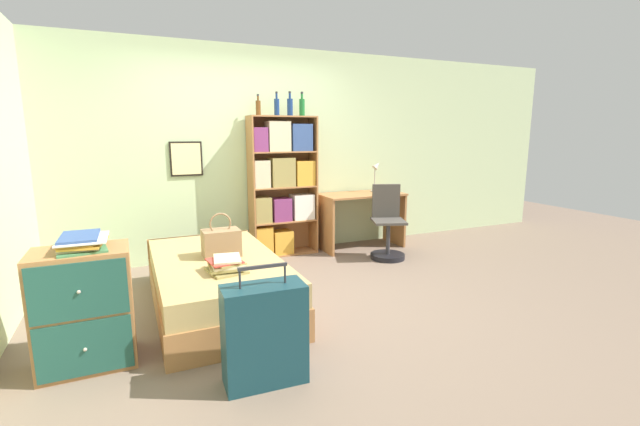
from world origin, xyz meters
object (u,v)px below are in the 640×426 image
magazine_pile_on_dresser (82,242)px  bottle_blue (302,107)px  bed (217,282)px  suitcase (264,334)px  bottle_brown (277,106)px  desk (361,210)px  bookcase (281,185)px  desk_chair (387,234)px  dresser (85,308)px  book_stack_on_bed (226,265)px  handbag (221,242)px  bottle_green (258,107)px  desk_lamp (376,171)px  bottle_clear (290,106)px

magazine_pile_on_dresser → bottle_blue: bearing=40.3°
magazine_pile_on_dresser → bottle_blue: 3.27m
bed → suitcase: suitcase is taller
bottle_brown → magazine_pile_on_dresser: bearing=-135.9°
suitcase → desk: bearing=50.1°
bookcase → desk_chair: 1.47m
dresser → bottle_blue: bearing=40.4°
suitcase → magazine_pile_on_dresser: bearing=144.6°
book_stack_on_bed → magazine_pile_on_dresser: magazine_pile_on_dresser is taller
handbag → bottle_blue: bottle_blue is taller
handbag → bottle_brown: (0.99, 1.31, 1.28)m
handbag → dresser: size_ratio=0.49×
bed → desk_chair: desk_chair is taller
handbag → dresser: handbag is taller
bottle_green → suitcase: bearing=-106.2°
bottle_blue → desk_lamp: size_ratio=0.69×
magazine_pile_on_dresser → bottle_green: size_ratio=1.58×
bed → book_stack_on_bed: book_stack_on_bed is taller
bed → bookcase: bookcase is taller
bottle_clear → desk_chair: bearing=-32.8°
dresser → desk: dresser is taller
bottle_green → desk: size_ratio=0.22×
bottle_green → desk: bottle_green is taller
dresser → bookcase: size_ratio=0.46×
dresser → bottle_brown: bottle_brown is taller
bottle_clear → desk: bearing=-5.8°
bookcase → bed: bearing=-128.6°
dresser → desk_lamp: bearing=29.7°
magazine_pile_on_dresser → desk: (3.16, 1.86, -0.34)m
bed → desk_chair: size_ratio=2.11×
dresser → handbag: bearing=32.5°
handbag → bookcase: size_ratio=0.22×
suitcase → dresser: bearing=146.2°
handbag → bottle_brown: bearing=53.0°
dresser → desk_lamp: size_ratio=1.88×
book_stack_on_bed → magazine_pile_on_dresser: 1.05m
bottle_brown → desk_lamp: bearing=-0.4°
dresser → bookcase: bearing=43.9°
handbag → magazine_pile_on_dresser: 1.24m
suitcase → bottle_blue: bottle_blue is taller
bookcase → bottle_blue: bearing=4.7°
desk_chair → desk: bearing=95.9°
handbag → bottle_green: bottle_green is taller
bottle_brown → bed: bearing=-127.9°
handbag → book_stack_on_bed: size_ratio=1.11×
bottle_blue → desk_chair: bearing=-40.1°
suitcase → bottle_green: bearing=73.8°
suitcase → desk_chair: desk_chair is taller
bottle_blue → dresser: bearing=-139.6°
handbag → magazine_pile_on_dresser: (-1.03, -0.64, 0.26)m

